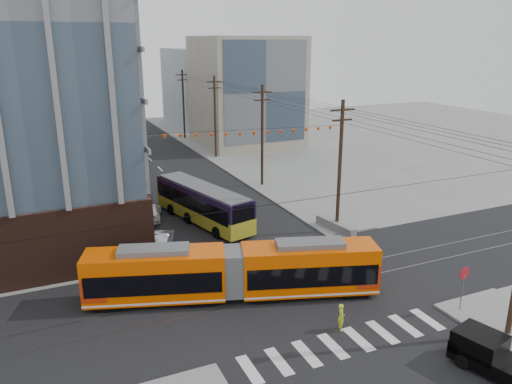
% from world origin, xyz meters
% --- Properties ---
extents(ground, '(160.00, 160.00, 0.00)m').
position_xyz_m(ground, '(0.00, 0.00, 0.00)').
color(ground, slate).
extents(bg_bldg_nw_near, '(18.00, 16.00, 18.00)m').
position_xyz_m(bg_bldg_nw_near, '(-17.00, 52.00, 9.00)').
color(bg_bldg_nw_near, '#8C99A5').
rests_on(bg_bldg_nw_near, ground).
extents(bg_bldg_ne_near, '(14.00, 14.00, 16.00)m').
position_xyz_m(bg_bldg_ne_near, '(16.00, 48.00, 8.00)').
color(bg_bldg_ne_near, gray).
rests_on(bg_bldg_ne_near, ground).
extents(bg_bldg_nw_far, '(16.00, 18.00, 20.00)m').
position_xyz_m(bg_bldg_nw_far, '(-14.00, 72.00, 10.00)').
color(bg_bldg_nw_far, gray).
rests_on(bg_bldg_nw_far, ground).
extents(bg_bldg_ne_far, '(16.00, 16.00, 14.00)m').
position_xyz_m(bg_bldg_ne_far, '(18.00, 68.00, 7.00)').
color(bg_bldg_ne_far, '#8C99A5').
rests_on(bg_bldg_ne_far, ground).
extents(utility_pole_far, '(0.30, 0.30, 11.00)m').
position_xyz_m(utility_pole_far, '(8.50, 56.00, 5.50)').
color(utility_pole_far, black).
rests_on(utility_pole_far, ground).
extents(streetcar, '(17.84, 8.01, 3.46)m').
position_xyz_m(streetcar, '(-3.65, 4.01, 1.73)').
color(streetcar, '#E44C00').
rests_on(streetcar, ground).
extents(city_bus, '(5.47, 12.16, 3.37)m').
position_xyz_m(city_bus, '(-1.06, 17.80, 1.68)').
color(city_bus, '#1D1031').
rests_on(city_bus, ground).
extents(pickup_truck, '(3.15, 5.51, 1.77)m').
position_xyz_m(pickup_truck, '(5.27, -8.63, 0.88)').
color(pickup_truck, black).
rests_on(pickup_truck, ground).
extents(parked_car_silver, '(3.04, 4.40, 1.37)m').
position_xyz_m(parked_car_silver, '(-5.93, 13.41, 0.69)').
color(parked_car_silver, '#A1A4B0').
rests_on(parked_car_silver, ground).
extents(parked_car_white, '(3.08, 5.11, 1.39)m').
position_xyz_m(parked_car_white, '(-5.24, 20.41, 0.69)').
color(parked_car_white, white).
rests_on(parked_car_white, ground).
extents(parked_car_grey, '(2.88, 4.68, 1.21)m').
position_xyz_m(parked_car_grey, '(-5.04, 24.70, 0.60)').
color(parked_car_grey, '#4A4E57').
rests_on(parked_car_grey, ground).
extents(pedestrian, '(0.54, 0.67, 1.60)m').
position_xyz_m(pedestrian, '(0.43, -1.82, 0.80)').
color(pedestrian, '#C2DB28').
rests_on(pedestrian, ground).
extents(stop_sign, '(0.90, 0.90, 2.71)m').
position_xyz_m(stop_sign, '(8.00, -3.07, 1.36)').
color(stop_sign, maroon).
rests_on(stop_sign, ground).
extents(jersey_barrier, '(1.60, 4.49, 0.88)m').
position_xyz_m(jersey_barrier, '(8.30, 10.88, 0.44)').
color(jersey_barrier, '#5A5A5F').
rests_on(jersey_barrier, ground).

